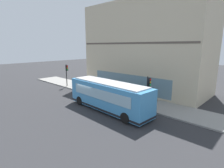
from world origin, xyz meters
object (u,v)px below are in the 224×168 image
at_px(traffic_light_down_block, 67,71).
at_px(pedestrian_by_light_pole, 110,84).
at_px(fire_hydrant, 139,101).
at_px(traffic_light_near_corner, 148,87).
at_px(pedestrian_near_hydrant, 117,85).
at_px(city_bus_nearside, 108,96).
at_px(pedestrian_near_building_entrance, 111,89).
at_px(newspaper_vending_box, 148,97).

xyz_separation_m(traffic_light_down_block, pedestrian_by_light_pole, (2.89, -6.97, -1.50)).
bearing_deg(fire_hydrant, traffic_light_down_block, 91.97).
height_order(traffic_light_near_corner, pedestrian_near_hydrant, traffic_light_near_corner).
distance_m(traffic_light_down_block, pedestrian_near_hydrant, 9.07).
xyz_separation_m(city_bus_nearside, pedestrian_near_building_entrance, (4.11, 3.48, -0.52)).
relative_size(city_bus_nearside, pedestrian_near_hydrant, 5.78).
bearing_deg(traffic_light_down_block, city_bus_nearside, -103.52).
bearing_deg(traffic_light_near_corner, traffic_light_down_block, 89.60).
relative_size(traffic_light_down_block, pedestrian_near_hydrant, 2.04).
bearing_deg(traffic_light_near_corner, pedestrian_near_building_entrance, 79.28).
distance_m(traffic_light_near_corner, traffic_light_down_block, 15.44).
distance_m(traffic_light_near_corner, fire_hydrant, 2.63).
bearing_deg(traffic_light_near_corner, newspaper_vending_box, 31.59).
distance_m(pedestrian_near_building_entrance, newspaper_vending_box, 5.16).
bearing_deg(fire_hydrant, pedestrian_by_light_pole, 70.76).
bearing_deg(newspaper_vending_box, pedestrian_near_hydrant, 85.14).
distance_m(fire_hydrant, pedestrian_near_building_entrance, 4.98).
bearing_deg(pedestrian_near_building_entrance, pedestrian_by_light_pole, 48.36).
height_order(pedestrian_by_light_pole, pedestrian_near_hydrant, pedestrian_near_hydrant).
relative_size(fire_hydrant, pedestrian_near_building_entrance, 0.48).
distance_m(city_bus_nearside, traffic_light_down_block, 12.85).
xyz_separation_m(city_bus_nearside, pedestrian_by_light_pole, (5.88, 5.47, -0.40)).
distance_m(city_bus_nearside, pedestrian_near_building_entrance, 5.41).
bearing_deg(newspaper_vending_box, pedestrian_near_building_entrance, 103.02).
relative_size(traffic_light_near_corner, traffic_light_down_block, 0.96).
relative_size(pedestrian_by_light_pole, newspaper_vending_box, 1.94).
height_order(traffic_light_down_block, fire_hydrant, traffic_light_down_block).
bearing_deg(city_bus_nearside, newspaper_vending_box, -16.17).
bearing_deg(pedestrian_near_hydrant, city_bus_nearside, -145.55).
bearing_deg(pedestrian_near_hydrant, traffic_light_down_block, 107.83).
xyz_separation_m(fire_hydrant, pedestrian_by_light_pole, (2.41, 6.91, 0.64)).
height_order(city_bus_nearside, traffic_light_near_corner, traffic_light_near_corner).
bearing_deg(traffic_light_down_block, traffic_light_near_corner, -90.40).
xyz_separation_m(traffic_light_down_block, pedestrian_near_hydrant, (2.74, -8.52, -1.49)).
distance_m(city_bus_nearside, newspaper_vending_box, 5.57).
bearing_deg(newspaper_vending_box, traffic_light_near_corner, -148.41).
bearing_deg(fire_hydrant, newspaper_vending_box, -3.03).
xyz_separation_m(pedestrian_by_light_pole, newspaper_vending_box, (-0.61, -7.00, -0.55)).
xyz_separation_m(pedestrian_near_hydrant, pedestrian_near_building_entrance, (-1.62, -0.45, -0.13)).
bearing_deg(pedestrian_by_light_pole, city_bus_nearside, -137.05).
bearing_deg(pedestrian_by_light_pole, fire_hydrant, -109.24).
xyz_separation_m(city_bus_nearside, newspaper_vending_box, (5.27, -1.53, -0.95)).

